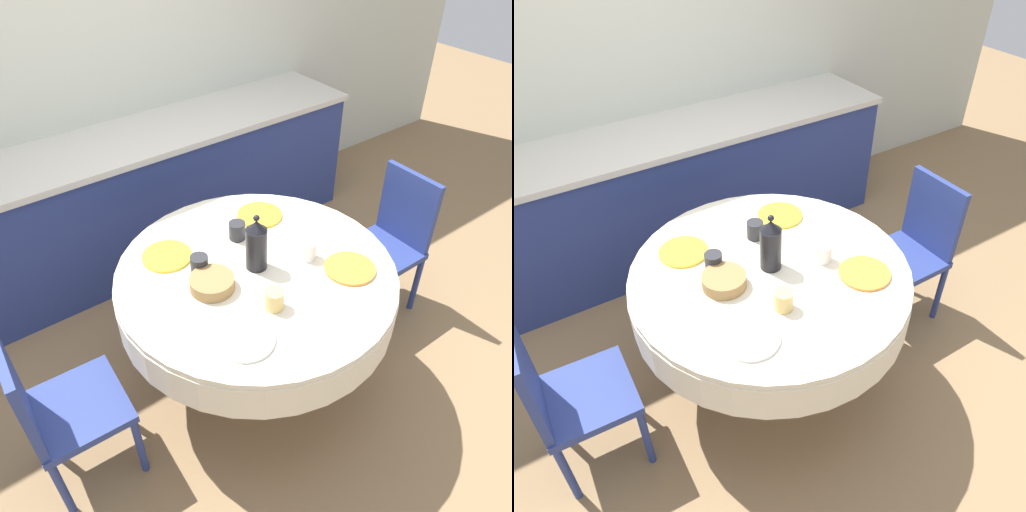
{
  "view_description": "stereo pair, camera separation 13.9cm",
  "coord_description": "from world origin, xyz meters",
  "views": [
    {
      "loc": [
        -1.06,
        -1.42,
        2.3
      ],
      "look_at": [
        0.0,
        0.0,
        0.85
      ],
      "focal_mm": 35.0,
      "sensor_mm": 36.0,
      "label": 1
    },
    {
      "loc": [
        -0.95,
        -1.5,
        2.3
      ],
      "look_at": [
        0.0,
        0.0,
        0.85
      ],
      "focal_mm": 35.0,
      "sensor_mm": 36.0,
      "label": 2
    }
  ],
  "objects": [
    {
      "name": "cup_near_right",
      "position": [
        0.25,
        -0.08,
        0.82
      ],
      "size": [
        0.08,
        0.08,
        0.09
      ],
      "primitive_type": "cylinder",
      "color": "white",
      "rests_on": "dining_table"
    },
    {
      "name": "dining_table",
      "position": [
        0.0,
        0.0,
        0.65
      ],
      "size": [
        1.33,
        1.33,
        0.77
      ],
      "color": "tan",
      "rests_on": "ground_plane"
    },
    {
      "name": "bread_basket",
      "position": [
        -0.23,
        0.01,
        0.8
      ],
      "size": [
        0.2,
        0.2,
        0.06
      ],
      "primitive_type": "cylinder",
      "color": "olive",
      "rests_on": "dining_table"
    },
    {
      "name": "cup_far_left",
      "position": [
        -0.22,
        0.14,
        0.82
      ],
      "size": [
        0.08,
        0.08,
        0.09
      ],
      "primitive_type": "cylinder",
      "color": "#28282D",
      "rests_on": "dining_table"
    },
    {
      "name": "coffee_carafe",
      "position": [
        0.01,
        0.01,
        0.9
      ],
      "size": [
        0.1,
        0.1,
        0.29
      ],
      "color": "black",
      "rests_on": "dining_table"
    },
    {
      "name": "wall_back",
      "position": [
        0.0,
        1.69,
        1.3
      ],
      "size": [
        7.0,
        0.05,
        2.6
      ],
      "color": "beige",
      "rests_on": "ground_plane"
    },
    {
      "name": "kitchen_counter",
      "position": [
        0.0,
        1.35,
        0.46
      ],
      "size": [
        3.24,
        0.64,
        0.91
      ],
      "color": "navy",
      "rests_on": "ground_plane"
    },
    {
      "name": "ground_plane",
      "position": [
        0.0,
        0.0,
        0.0
      ],
      "size": [
        12.0,
        12.0,
        0.0
      ],
      "primitive_type": "plane",
      "color": "#8E704C"
    },
    {
      "name": "chair_left",
      "position": [
        1.01,
        -0.0,
        0.5
      ],
      "size": [
        0.4,
        0.4,
        0.9
      ],
      "rotation": [
        0.0,
        0.0,
        1.57
      ],
      "color": "navy",
      "rests_on": "ground_plane"
    },
    {
      "name": "plate_near_right",
      "position": [
        0.35,
        -0.27,
        0.78
      ],
      "size": [
        0.24,
        0.24,
        0.01
      ],
      "primitive_type": "cylinder",
      "color": "orange",
      "rests_on": "dining_table"
    },
    {
      "name": "plate_far_right",
      "position": [
        0.28,
        0.34,
        0.78
      ],
      "size": [
        0.24,
        0.24,
        0.01
      ],
      "primitive_type": "cylinder",
      "color": "yellow",
      "rests_on": "dining_table"
    },
    {
      "name": "cup_far_right",
      "position": [
        0.07,
        0.25,
        0.82
      ],
      "size": [
        0.08,
        0.08,
        0.09
      ],
      "primitive_type": "cylinder",
      "color": "#28282D",
      "rests_on": "dining_table"
    },
    {
      "name": "plate_far_left",
      "position": [
        -0.29,
        0.33,
        0.78
      ],
      "size": [
        0.24,
        0.24,
        0.01
      ],
      "primitive_type": "cylinder",
      "color": "yellow",
      "rests_on": "dining_table"
    },
    {
      "name": "plate_near_left",
      "position": [
        -0.3,
        -0.33,
        0.78
      ],
      "size": [
        0.24,
        0.24,
        0.01
      ],
      "primitive_type": "cylinder",
      "color": "white",
      "rests_on": "dining_table"
    },
    {
      "name": "cup_near_left",
      "position": [
        -0.09,
        -0.25,
        0.82
      ],
      "size": [
        0.08,
        0.08,
        0.09
      ],
      "primitive_type": "cylinder",
      "color": "#DBB766",
      "rests_on": "dining_table"
    },
    {
      "name": "chair_right",
      "position": [
        -1.01,
        0.05,
        0.5
      ],
      "size": [
        0.42,
        0.42,
        0.9
      ],
      "rotation": [
        0.0,
        0.0,
        -1.62
      ],
      "color": "navy",
      "rests_on": "ground_plane"
    }
  ]
}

